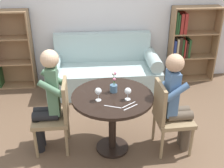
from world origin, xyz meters
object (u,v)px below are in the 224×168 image
at_px(chair_left, 57,113).
at_px(couch, 104,72).
at_px(bookshelf_left, 2,51).
at_px(chair_right, 168,115).
at_px(person_left, 47,100).
at_px(wine_glass_left, 98,92).
at_px(flower_vase, 114,86).
at_px(bookshelf_right, 186,45).
at_px(person_right, 177,101).
at_px(wine_glass_right, 128,92).

bearing_deg(chair_left, couch, 156.47).
relative_size(couch, bookshelf_left, 1.40).
height_order(chair_right, person_left, person_left).
xyz_separation_m(chair_right, wine_glass_left, (-0.82, -0.04, 0.37)).
xyz_separation_m(couch, chair_right, (0.65, -1.66, 0.18)).
bearing_deg(flower_vase, couch, 90.86).
relative_size(bookshelf_right, person_right, 1.07).
xyz_separation_m(bookshelf_right, flower_vase, (-1.47, -1.79, 0.18)).
bearing_deg(flower_vase, bookshelf_right, 50.54).
bearing_deg(bookshelf_right, person_left, -141.41).
xyz_separation_m(person_left, wine_glass_right, (0.90, -0.19, 0.17)).
bearing_deg(bookshelf_left, wine_glass_left, -51.88).
bearing_deg(wine_glass_right, chair_right, 5.71).
bearing_deg(bookshelf_left, chair_left, -59.44).
relative_size(chair_left, flower_vase, 3.69).
bearing_deg(wine_glass_right, flower_vase, 125.78).
relative_size(couch, person_left, 1.45).
xyz_separation_m(bookshelf_left, wine_glass_left, (1.55, -1.97, 0.21)).
xyz_separation_m(bookshelf_right, person_right, (-0.75, -1.92, 0.01)).
relative_size(couch, wine_glass_left, 12.39).
xyz_separation_m(bookshelf_left, person_right, (2.45, -1.93, 0.02)).
relative_size(bookshelf_left, chair_left, 1.48).
distance_m(couch, wine_glass_left, 1.80).
bearing_deg(bookshelf_left, person_left, -61.56).
bearing_deg(person_left, person_right, 84.49).
distance_m(bookshelf_right, chair_right, 2.11).
xyz_separation_m(bookshelf_right, wine_glass_right, (-1.34, -1.98, 0.20)).
xyz_separation_m(person_left, person_right, (1.48, -0.14, -0.02)).
distance_m(bookshelf_left, wine_glass_right, 2.73).
bearing_deg(couch, wine_glass_left, -95.46).
bearing_deg(person_left, bookshelf_left, -151.76).
height_order(bookshelf_left, person_left, bookshelf_left).
xyz_separation_m(bookshelf_left, flower_vase, (1.73, -1.79, 0.18)).
distance_m(person_left, wine_glass_right, 0.94).
xyz_separation_m(chair_left, wine_glass_right, (0.81, -0.19, 0.36)).
bearing_deg(chair_right, wine_glass_right, 93.15).
height_order(chair_left, flower_vase, flower_vase).
height_order(person_left, flower_vase, person_left).
xyz_separation_m(couch, wine_glass_right, (0.16, -1.71, 0.55)).
height_order(wine_glass_left, wine_glass_right, wine_glass_left).
bearing_deg(couch, person_left, -116.01).
bearing_deg(wine_glass_left, flower_vase, 44.07).
relative_size(chair_right, person_left, 0.70).
distance_m(couch, flower_vase, 1.61).
distance_m(wine_glass_left, flower_vase, 0.26).
xyz_separation_m(chair_right, wine_glass_right, (-0.50, -0.05, 0.36)).
xyz_separation_m(chair_left, wine_glass_left, (0.49, -0.18, 0.37)).
bearing_deg(wine_glass_right, person_left, 167.85).
bearing_deg(wine_glass_left, wine_glass_right, -1.76).
xyz_separation_m(bookshelf_left, chair_right, (2.37, -1.93, -0.16)).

